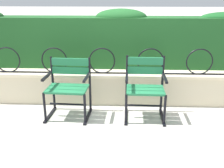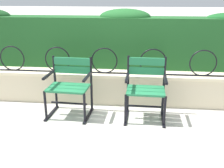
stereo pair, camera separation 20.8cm
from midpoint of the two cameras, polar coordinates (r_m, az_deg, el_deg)
name	(u,v)px [view 2 (the right image)]	position (r m, az deg, el deg)	size (l,w,h in m)	color
ground_plane	(111,122)	(3.83, 1.46, -8.17)	(60.00, 60.00, 0.00)	#BCB7AD
stone_wall	(116,87)	(4.41, 2.23, -0.66)	(8.03, 0.41, 0.52)	beige
iron_arch_fence	(106,62)	(4.22, 0.07, 4.69)	(7.47, 0.02, 0.42)	black
hedge_row	(116,40)	(4.63, 2.15, 9.47)	(7.86, 0.47, 0.99)	#1E5123
park_chair_left	(70,85)	(3.95, -7.59, -0.16)	(0.65, 0.56, 0.85)	#237547
park_chair_right	(146,87)	(3.85, 8.80, -0.67)	(0.58, 0.53, 0.88)	#237547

